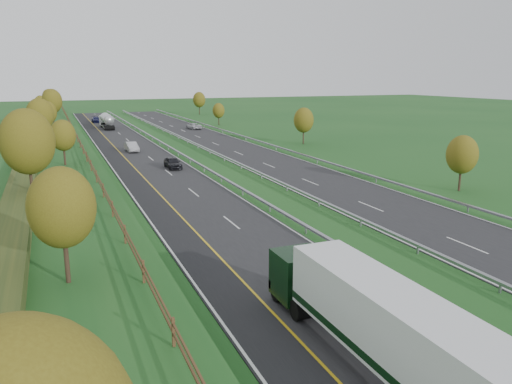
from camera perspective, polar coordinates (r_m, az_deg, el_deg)
ground at (r=74.01m, az=-6.20°, el=3.66°), size 400.00×400.00×0.00m
near_carriageway at (r=77.10m, az=-12.98°, el=3.80°), size 10.50×200.00×0.04m
far_carriageway at (r=81.35m, az=-1.42°, el=4.60°), size 10.50×200.00×0.04m
hard_shoulder at (r=76.60m, az=-15.75°, el=3.58°), size 3.00×200.00×0.04m
lane_markings at (r=78.25m, az=-8.33°, el=4.15°), size 26.75×200.00×0.01m
embankment_left at (r=76.00m, az=-22.74°, el=3.72°), size 12.00×200.00×2.00m
hedge_left at (r=75.84m, az=-24.35°, el=4.74°), size 2.20×180.00×1.10m
fence_left at (r=75.44m, az=-19.43°, el=5.26°), size 0.12×189.06×1.20m
median_barrier_near at (r=78.12m, az=-8.87°, el=4.53°), size 0.32×200.00×0.71m
median_barrier_far at (r=79.44m, az=-5.28°, el=4.78°), size 0.32×200.00×0.71m
outer_barrier_far at (r=83.48m, az=2.31°, el=5.23°), size 0.32×200.00×0.71m
trees_left at (r=72.04m, az=-22.82°, el=7.56°), size 6.64×164.30×7.66m
trees_far at (r=112.77m, az=-0.41°, el=9.16°), size 8.45×118.60×7.12m
box_lorry at (r=21.39m, az=14.08°, el=-14.51°), size 2.58×16.28×4.06m
road_tanker at (r=123.13m, az=-16.69°, el=7.84°), size 2.40×11.22×3.46m
car_dark_near at (r=67.55m, az=-9.49°, el=3.32°), size 1.85×4.43×1.50m
car_silver_mid at (r=83.98m, az=-14.04°, el=5.03°), size 1.86×4.78×1.55m
car_small_far at (r=139.62m, az=-17.81°, el=7.87°), size 2.08×4.99×1.44m
car_oncoming at (r=117.41m, az=-7.12°, el=7.49°), size 2.90×5.19×1.37m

